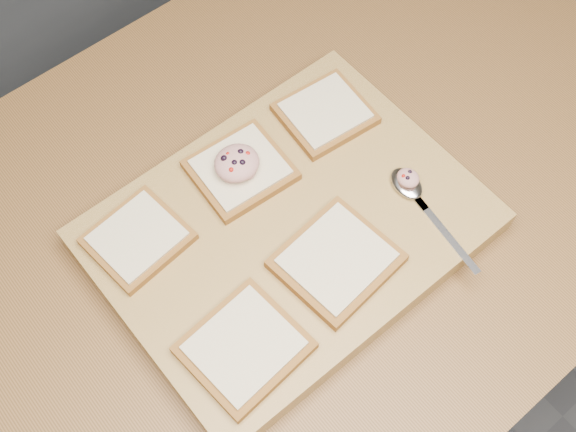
% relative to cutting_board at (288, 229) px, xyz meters
% --- Properties ---
extents(ground, '(4.00, 4.00, 0.00)m').
position_rel_cutting_board_xyz_m(ground, '(0.05, 0.04, -0.92)').
color(ground, '#515459').
rests_on(ground, ground).
extents(island_counter, '(2.00, 0.80, 0.90)m').
position_rel_cutting_board_xyz_m(island_counter, '(0.05, 0.04, -0.47)').
color(island_counter, slate).
rests_on(island_counter, ground).
extents(cutting_board, '(0.47, 0.36, 0.04)m').
position_rel_cutting_board_xyz_m(cutting_board, '(0.00, 0.00, 0.00)').
color(cutting_board, '#AB8749').
rests_on(cutting_board, island_counter).
extents(bread_far_left, '(0.12, 0.11, 0.02)m').
position_rel_cutting_board_xyz_m(bread_far_left, '(-0.16, 0.10, 0.03)').
color(bread_far_left, '#945F26').
rests_on(bread_far_left, cutting_board).
extents(bread_far_center, '(0.13, 0.12, 0.02)m').
position_rel_cutting_board_xyz_m(bread_far_center, '(-0.00, 0.10, 0.03)').
color(bread_far_center, '#945F26').
rests_on(bread_far_center, cutting_board).
extents(bread_far_right, '(0.12, 0.12, 0.02)m').
position_rel_cutting_board_xyz_m(bread_far_right, '(0.15, 0.10, 0.03)').
color(bread_far_right, '#945F26').
rests_on(bread_far_right, cutting_board).
extents(bread_near_left, '(0.14, 0.13, 0.02)m').
position_rel_cutting_board_xyz_m(bread_near_left, '(-0.15, -0.10, 0.03)').
color(bread_near_left, '#945F26').
rests_on(bread_near_left, cutting_board).
extents(bread_near_center, '(0.14, 0.13, 0.02)m').
position_rel_cutting_board_xyz_m(bread_near_center, '(0.01, -0.08, 0.03)').
color(bread_near_center, '#945F26').
rests_on(bread_near_center, cutting_board).
extents(tuna_salad_dollop, '(0.06, 0.06, 0.03)m').
position_rel_cutting_board_xyz_m(tuna_salad_dollop, '(-0.01, 0.10, 0.05)').
color(tuna_salad_dollop, tan).
rests_on(tuna_salad_dollop, bread_far_center).
extents(spoon, '(0.05, 0.18, 0.01)m').
position_rel_cutting_board_xyz_m(spoon, '(0.15, -0.07, 0.02)').
color(spoon, silver).
rests_on(spoon, cutting_board).
extents(spoon_salad, '(0.03, 0.03, 0.02)m').
position_rel_cutting_board_xyz_m(spoon_salad, '(0.15, -0.06, 0.04)').
color(spoon_salad, tan).
rests_on(spoon_salad, spoon).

